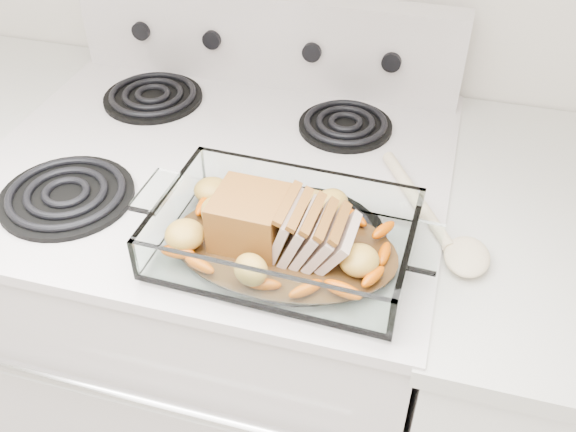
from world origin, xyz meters
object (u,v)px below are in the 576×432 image
(counter_right, at_px, (553,410))
(pork_roast, at_px, (271,224))
(electric_range, at_px, (232,332))
(baking_dish, at_px, (284,241))

(counter_right, bearing_deg, pork_roast, -159.31)
(electric_range, bearing_deg, baking_dish, -47.95)
(electric_range, relative_size, baking_dish, 3.19)
(electric_range, xyz_separation_m, counter_right, (0.66, -0.00, -0.02))
(counter_right, bearing_deg, baking_dish, -158.57)
(counter_right, distance_m, baking_dish, 0.72)
(baking_dish, bearing_deg, pork_roast, -177.99)
(electric_range, height_order, baking_dish, electric_range)
(counter_right, xyz_separation_m, pork_roast, (-0.51, -0.19, 0.52))
(pork_roast, bearing_deg, baking_dish, -23.83)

